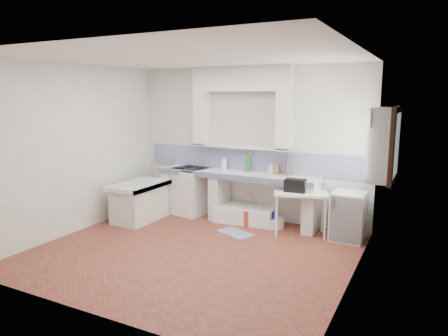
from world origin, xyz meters
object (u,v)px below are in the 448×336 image
at_px(sink, 246,215).
at_px(fridge, 348,216).
at_px(stove, 190,192).
at_px(side_table, 300,213).

distance_m(sink, fridge, 1.87).
height_order(stove, sink, stove).
relative_size(stove, fridge, 1.13).
bearing_deg(stove, sink, 11.83).
height_order(side_table, fridge, fridge).
bearing_deg(stove, fridge, 9.36).
xyz_separation_m(stove, fridge, (3.02, -0.13, -0.05)).
xyz_separation_m(sink, fridge, (1.84, -0.13, 0.26)).
xyz_separation_m(sink, side_table, (1.09, -0.24, 0.23)).
xyz_separation_m(stove, sink, (1.18, 0.00, -0.31)).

